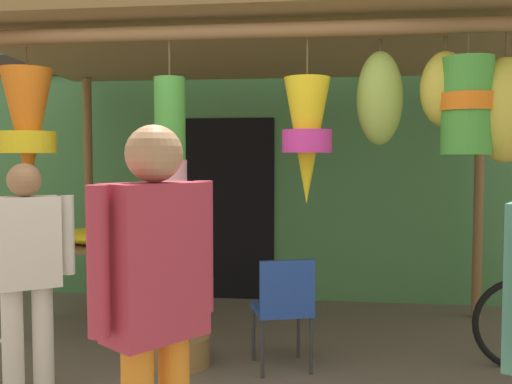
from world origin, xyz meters
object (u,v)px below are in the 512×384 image
object	(u,v)px
customer_foreground	(26,265)
folding_chair	(284,304)
flower_heap_on_table	(99,236)
vendor_in_orange	(155,297)
wicker_basket_by_table	(180,350)
display_table	(95,254)

from	to	relation	value
customer_foreground	folding_chair	bearing A→B (deg)	26.91
flower_heap_on_table	vendor_in_orange	xyz separation A→B (m)	(1.39, -2.77, 0.15)
vendor_in_orange	customer_foreground	xyz separation A→B (m)	(-1.19, 1.15, -0.11)
folding_chair	vendor_in_orange	world-z (taller)	vendor_in_orange
folding_chair	customer_foreground	world-z (taller)	customer_foreground
folding_chair	vendor_in_orange	xyz separation A→B (m)	(-0.36, -1.94, 0.51)
wicker_basket_by_table	customer_foreground	world-z (taller)	customer_foreground
flower_heap_on_table	customer_foreground	xyz separation A→B (m)	(0.19, -1.62, 0.04)
display_table	wicker_basket_by_table	world-z (taller)	display_table
folding_chair	customer_foreground	xyz separation A→B (m)	(-1.56, -0.79, 0.40)
folding_chair	wicker_basket_by_table	size ratio (longest dim) A/B	1.87
display_table	flower_heap_on_table	bearing A→B (deg)	42.51
flower_heap_on_table	vendor_in_orange	bearing A→B (deg)	-63.39
display_table	folding_chair	xyz separation A→B (m)	(1.78, -0.80, -0.19)
display_table	customer_foreground	bearing A→B (deg)	-82.03
folding_chair	wicker_basket_by_table	distance (m)	0.88
customer_foreground	flower_heap_on_table	bearing A→B (deg)	96.84
vendor_in_orange	display_table	bearing A→B (deg)	117.31
vendor_in_orange	customer_foreground	size ratio (longest dim) A/B	1.11
folding_chair	flower_heap_on_table	bearing A→B (deg)	154.72
flower_heap_on_table	folding_chair	world-z (taller)	flower_heap_on_table
flower_heap_on_table	folding_chair	size ratio (longest dim) A/B	0.87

